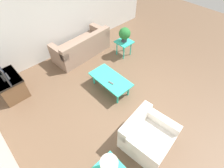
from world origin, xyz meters
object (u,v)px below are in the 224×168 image
at_px(side_table_plant, 124,44).
at_px(armchair, 147,136).
at_px(coffee_table, 110,80).
at_px(television, 1,71).
at_px(potted_plant, 125,34).
at_px(table_lamp, 109,165).
at_px(tv_stand_chest, 10,85).
at_px(sofa, 82,47).

bearing_deg(side_table_plant, armchair, 142.91).
distance_m(coffee_table, television, 2.72).
relative_size(potted_plant, table_lamp, 1.19).
height_order(armchair, tv_stand_chest, armchair).
relative_size(armchair, side_table_plant, 2.03).
relative_size(coffee_table, table_lamp, 2.92).
bearing_deg(potted_plant, tv_stand_chest, 76.80).
bearing_deg(table_lamp, side_table_plant, -49.45).
relative_size(tv_stand_chest, television, 0.94).
bearing_deg(side_table_plant, coffee_table, 121.61).
bearing_deg(tv_stand_chest, side_table_plant, -103.20).
distance_m(television, potted_plant, 3.59).
distance_m(armchair, side_table_plant, 3.23).
bearing_deg(television, coffee_table, -129.31).
bearing_deg(table_lamp, armchair, -88.74).
bearing_deg(tv_stand_chest, armchair, -155.53).
relative_size(coffee_table, side_table_plant, 2.26).
height_order(sofa, coffee_table, sofa).
distance_m(coffee_table, potted_plant, 1.73).
distance_m(sofa, tv_stand_chest, 2.47).
bearing_deg(tv_stand_chest, coffee_table, -129.38).
xyz_separation_m(tv_stand_chest, television, (-0.00, 0.00, 0.53)).
bearing_deg(table_lamp, potted_plant, -49.45).
distance_m(armchair, coffee_table, 1.78).
bearing_deg(potted_plant, table_lamp, 130.55).
bearing_deg(sofa, side_table_plant, 132.86).
bearing_deg(armchair, coffee_table, 66.21).
height_order(coffee_table, television, television).
height_order(armchair, television, television).
relative_size(armchair, television, 1.20).
height_order(potted_plant, table_lamp, potted_plant).
xyz_separation_m(armchair, potted_plant, (2.58, -1.95, 0.52)).
height_order(tv_stand_chest, television, television).
bearing_deg(coffee_table, table_lamp, 136.88).
bearing_deg(side_table_plant, sofa, 47.05).
bearing_deg(table_lamp, television, 7.64).
bearing_deg(armchair, television, 107.83).
bearing_deg(tv_stand_chest, television, 90.00).
distance_m(side_table_plant, table_lamp, 4.01).
bearing_deg(armchair, potted_plant, 46.21).
distance_m(tv_stand_chest, television, 0.53).
bearing_deg(sofa, potted_plant, 132.86).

